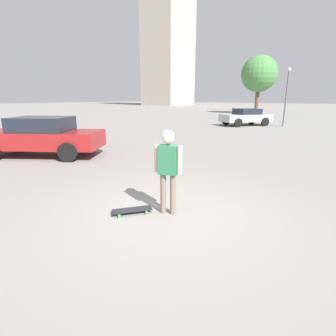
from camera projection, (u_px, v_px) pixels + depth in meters
ground_plane at (168, 213)px, 5.27m from camera, size 220.00×220.00×0.00m
person at (168, 162)px, 4.99m from camera, size 0.53×0.31×1.67m
skateboard at (132, 210)px, 5.25m from camera, size 0.66×0.78×0.08m
car_parked_near at (41, 136)px, 10.18m from camera, size 4.85×3.99×1.53m
car_parked_far at (246, 117)px, 21.48m from camera, size 3.76×4.34×1.37m
building_block_distant at (168, 35)px, 73.69m from camera, size 10.82×12.20×38.56m
tree_distant at (259, 74)px, 36.01m from camera, size 4.89×4.89×7.85m
lamp_post at (287, 92)px, 20.38m from camera, size 0.28×0.28×4.44m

